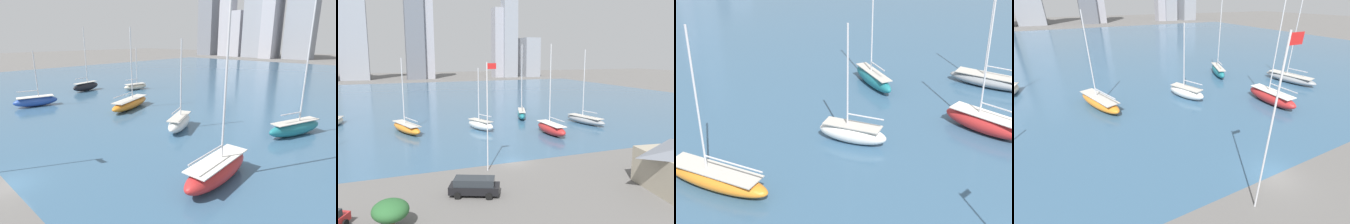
# 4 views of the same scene
# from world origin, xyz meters

# --- Properties ---
(sailboat_white) EXTENTS (4.71, 7.29, 12.00)m
(sailboat_white) POSITION_xyz_m (1.41, 20.62, 1.06)
(sailboat_white) COLOR white
(sailboat_white) RESTS_ON harbor_water
(sailboat_red) EXTENTS (2.87, 9.04, 16.40)m
(sailboat_red) POSITION_xyz_m (12.55, 12.46, 1.13)
(sailboat_red) COLOR #B72828
(sailboat_red) RESTS_ON harbor_water
(sailboat_orange) EXTENTS (5.89, 10.83, 13.92)m
(sailboat_orange) POSITION_xyz_m (-12.32, 23.36, 0.97)
(sailboat_orange) COLOR orange
(sailboat_orange) RESTS_ON harbor_water
(sailboat_teal) EXTENTS (4.87, 8.90, 16.83)m
(sailboat_teal) POSITION_xyz_m (13.73, 28.88, 1.11)
(sailboat_teal) COLOR #1E757F
(sailboat_teal) RESTS_ON harbor_water
(sailboat_gray) EXTENTS (4.84, 10.60, 15.56)m
(sailboat_gray) POSITION_xyz_m (23.90, 18.30, 0.91)
(sailboat_gray) COLOR gray
(sailboat_gray) RESTS_ON harbor_water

